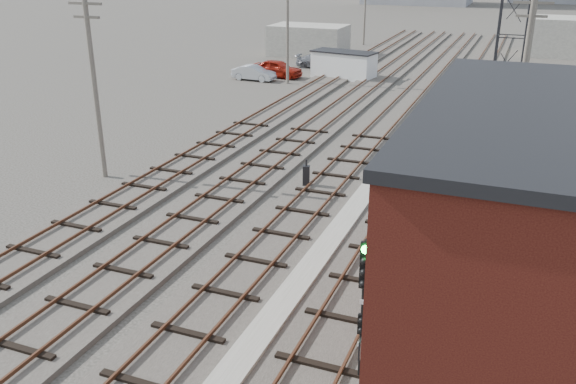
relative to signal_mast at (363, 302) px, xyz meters
The scene contains 21 objects.
ground 50.85m from the signal_mast, 94.18° to the left, with size 320.00×320.00×0.00m, color #282621.
track_right 29.77m from the signal_mast, 92.32° to the left, with size 3.20×90.00×0.39m.
track_mid_right 30.20m from the signal_mast, 99.95° to the left, with size 3.20×90.00×0.39m.
track_mid_left 31.14m from the signal_mast, 107.24° to the left, with size 3.20×90.00×0.39m.
track_left 32.54m from the signal_mast, 114.00° to the left, with size 3.20×90.00×0.39m.
platform_curb 6.12m from the signal_mast, 124.54° to the left, with size 0.90×28.00×0.26m, color gray.
brick_building 4.77m from the signal_mast, 34.88° to the left, with size 6.54×12.20×7.22m.
lattice_tower 26.20m from the signal_mast, 85.99° to the left, with size 1.60×1.60×15.00m.
utility_pole_left_a 19.52m from the signal_mast, 146.68° to the left, with size 1.80×0.24×9.00m.
utility_pole_left_b 39.23m from the signal_mast, 114.44° to the left, with size 1.80×0.24×9.00m.
utility_pole_left_c 62.82m from the signal_mast, 104.96° to the left, with size 1.80×0.24×9.00m.
utility_pole_right_a 19.00m from the signal_mast, 81.46° to the left, with size 1.80×0.24×9.00m.
utility_pole_right_b 48.78m from the signal_mast, 86.71° to the left, with size 1.80×0.24×9.00m.
shed_left 54.35m from the signal_mast, 111.25° to the left, with size 8.00×5.00×3.20m, color gray.
shed_right 60.88m from the signal_mast, 85.01° to the left, with size 6.00×6.00×4.00m, color gray.
signal_mast is the anchor object (origin of this frame).
switch_stand 14.34m from the signal_mast, 115.71° to the left, with size 0.38×0.38×1.37m.
site_trailer 41.58m from the signal_mast, 107.37° to the left, with size 6.03×3.44×2.39m.
car_red 42.04m from the signal_mast, 115.50° to the left, with size 1.84×4.57×1.56m, color #9B1A0E.
car_silver 40.84m from the signal_mast, 118.50° to the left, with size 1.36×3.91×1.29m, color #B0B4B9.
car_grey 46.79m from the signal_mast, 110.42° to the left, with size 1.70×4.19×1.22m, color gray.
Camera 1 is at (6.77, -3.48, 10.63)m, focal length 38.00 mm.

